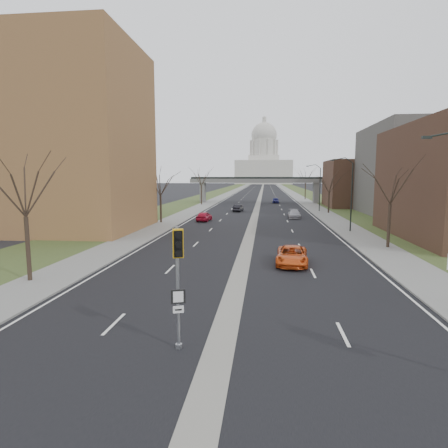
% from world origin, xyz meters
% --- Properties ---
extents(ground, '(700.00, 700.00, 0.00)m').
position_xyz_m(ground, '(0.00, 0.00, 0.00)').
color(ground, black).
rests_on(ground, ground).
extents(road_surface, '(20.00, 600.00, 0.01)m').
position_xyz_m(road_surface, '(0.00, 150.00, 0.01)').
color(road_surface, black).
rests_on(road_surface, ground).
extents(median_strip, '(1.20, 600.00, 0.02)m').
position_xyz_m(median_strip, '(0.00, 150.00, 0.00)').
color(median_strip, gray).
rests_on(median_strip, ground).
extents(sidewalk_right, '(4.00, 600.00, 0.12)m').
position_xyz_m(sidewalk_right, '(12.00, 150.00, 0.06)').
color(sidewalk_right, gray).
rests_on(sidewalk_right, ground).
extents(sidewalk_left, '(4.00, 600.00, 0.12)m').
position_xyz_m(sidewalk_left, '(-12.00, 150.00, 0.06)').
color(sidewalk_left, gray).
rests_on(sidewalk_left, ground).
extents(grass_verge_right, '(8.00, 600.00, 0.10)m').
position_xyz_m(grass_verge_right, '(18.00, 150.00, 0.05)').
color(grass_verge_right, '#30411E').
rests_on(grass_verge_right, ground).
extents(grass_verge_left, '(8.00, 600.00, 0.10)m').
position_xyz_m(grass_verge_left, '(-18.00, 150.00, 0.05)').
color(grass_verge_left, '#30411E').
rests_on(grass_verge_left, ground).
extents(apartment_building, '(25.00, 16.00, 22.00)m').
position_xyz_m(apartment_building, '(-26.00, 30.00, 11.00)').
color(apartment_building, '#9C6B3E').
rests_on(apartment_building, ground).
extents(commercial_block_mid, '(18.00, 22.00, 15.00)m').
position_xyz_m(commercial_block_mid, '(28.00, 52.00, 7.50)').
color(commercial_block_mid, '#504F4A').
rests_on(commercial_block_mid, ground).
extents(commercial_block_far, '(14.00, 14.00, 10.00)m').
position_xyz_m(commercial_block_far, '(22.00, 70.00, 5.00)').
color(commercial_block_far, '#492F22').
rests_on(commercial_block_far, ground).
extents(pedestrian_bridge, '(34.00, 3.00, 6.45)m').
position_xyz_m(pedestrian_bridge, '(0.00, 80.00, 4.84)').
color(pedestrian_bridge, slate).
rests_on(pedestrian_bridge, ground).
extents(capitol, '(48.00, 42.00, 55.75)m').
position_xyz_m(capitol, '(0.00, 320.00, 18.60)').
color(capitol, beige).
rests_on(capitol, ground).
extents(streetlight_mid, '(2.61, 0.20, 8.70)m').
position_xyz_m(streetlight_mid, '(10.99, 32.00, 6.95)').
color(streetlight_mid, black).
rests_on(streetlight_mid, sidewalk_right).
extents(streetlight_far, '(2.61, 0.20, 8.70)m').
position_xyz_m(streetlight_far, '(10.99, 58.00, 6.95)').
color(streetlight_far, black).
rests_on(streetlight_far, sidewalk_right).
extents(tree_left_a, '(7.20, 7.20, 9.40)m').
position_xyz_m(tree_left_a, '(-13.00, 8.00, 6.64)').
color(tree_left_a, '#382B21').
rests_on(tree_left_a, sidewalk_left).
extents(tree_left_b, '(6.75, 6.75, 8.81)m').
position_xyz_m(tree_left_b, '(-13.00, 38.00, 6.23)').
color(tree_left_b, '#382B21').
rests_on(tree_left_b, sidewalk_left).
extents(tree_left_c, '(7.65, 7.65, 9.99)m').
position_xyz_m(tree_left_c, '(-13.00, 72.00, 7.04)').
color(tree_left_c, '#382B21').
rests_on(tree_left_c, sidewalk_left).
extents(tree_right_a, '(7.20, 7.20, 9.40)m').
position_xyz_m(tree_right_a, '(13.00, 22.00, 6.64)').
color(tree_right_a, '#382B21').
rests_on(tree_right_a, sidewalk_right).
extents(tree_right_b, '(6.30, 6.30, 8.22)m').
position_xyz_m(tree_right_b, '(13.00, 55.00, 5.82)').
color(tree_right_b, '#382B21').
rests_on(tree_right_b, sidewalk_right).
extents(tree_right_c, '(7.65, 7.65, 9.99)m').
position_xyz_m(tree_right_c, '(13.00, 95.00, 7.04)').
color(tree_right_c, '#382B21').
rests_on(tree_right_c, sidewalk_right).
extents(signal_pole_median, '(0.64, 0.80, 4.75)m').
position_xyz_m(signal_pole_median, '(-1.49, -0.25, 3.31)').
color(signal_pole_median, gray).
rests_on(signal_pole_median, ground).
extents(car_left_near, '(2.10, 4.34, 1.43)m').
position_xyz_m(car_left_near, '(-7.29, 41.05, 0.71)').
color(car_left_near, '#B4142F').
rests_on(car_left_near, ground).
extents(car_left_far, '(1.90, 4.16, 1.32)m').
position_xyz_m(car_left_far, '(-3.35, 56.71, 0.66)').
color(car_left_far, black).
rests_on(car_left_far, ground).
extents(car_right_near, '(2.63, 5.10, 1.37)m').
position_xyz_m(car_right_near, '(3.74, 14.55, 0.69)').
color(car_right_near, '#D64F16').
rests_on(car_right_near, ground).
extents(car_right_mid, '(1.92, 4.57, 1.32)m').
position_xyz_m(car_right_mid, '(6.31, 46.63, 0.66)').
color(car_right_mid, '#9F9DA4').
rests_on(car_right_mid, ground).
extents(car_right_far, '(1.60, 3.93, 1.34)m').
position_xyz_m(car_right_far, '(4.27, 80.10, 0.67)').
color(car_right_far, navy).
rests_on(car_right_far, ground).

